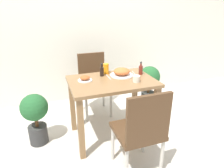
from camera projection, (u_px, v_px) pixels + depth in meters
name	position (u px, v px, depth m)	size (l,w,h in m)	color
ground_plane	(112.00, 134.00, 2.56)	(16.00, 16.00, 0.00)	beige
wall_back	(86.00, 22.00, 3.16)	(8.00, 0.05, 2.60)	silver
dining_table	(112.00, 91.00, 2.33)	(0.97, 0.66, 0.75)	olive
chair_near	(141.00, 129.00, 1.80)	(0.42, 0.42, 0.90)	#4C331E
chair_far	(94.00, 80.00, 2.95)	(0.42, 0.42, 0.90)	#4C331E
food_plate	(122.00, 72.00, 2.41)	(0.28, 0.28, 0.10)	white
side_plate	(85.00, 79.00, 2.25)	(0.16, 0.16, 0.06)	white
drink_cup	(136.00, 79.00, 2.21)	(0.08, 0.08, 0.07)	silver
juice_glass	(106.00, 69.00, 2.48)	(0.07, 0.07, 0.13)	orange
sauce_bottle	(141.00, 69.00, 2.45)	(0.05, 0.05, 0.16)	maroon
condiment_bottle	(102.00, 71.00, 2.39)	(0.05, 0.05, 0.16)	black
fork_utensil	(108.00, 77.00, 2.37)	(0.01, 0.18, 0.00)	silver
spoon_utensil	(134.00, 74.00, 2.48)	(0.04, 0.19, 0.00)	silver
potted_plant_left	(35.00, 115.00, 2.28)	(0.31, 0.31, 0.63)	#333333
potted_plant_right	(149.00, 84.00, 3.06)	(0.32, 0.32, 0.70)	#333333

